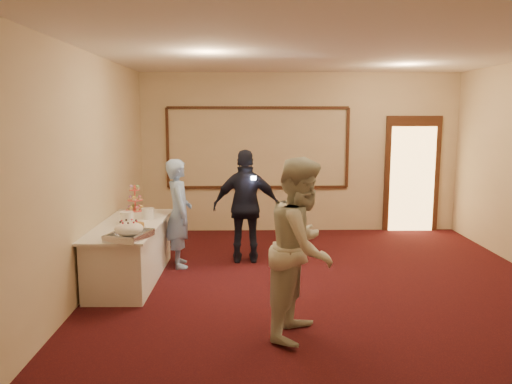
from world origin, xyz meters
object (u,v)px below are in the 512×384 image
at_px(man, 179,213).
at_px(woman, 302,248).
at_px(plate_stack_a, 127,218).
at_px(pavlova_tray, 129,231).
at_px(buffet_table, 131,251).
at_px(plate_stack_b, 148,213).
at_px(tart, 134,226).
at_px(cupcake_stand, 135,201).
at_px(guest, 247,206).

height_order(man, woman, woman).
relative_size(plate_stack_a, woman, 0.10).
bearing_deg(pavlova_tray, buffet_table, 102.70).
distance_m(pavlova_tray, plate_stack_a, 0.88).
relative_size(pavlova_tray, woman, 0.35).
bearing_deg(buffet_table, man, 45.83).
xyz_separation_m(plate_stack_a, plate_stack_b, (0.23, 0.29, -0.00)).
bearing_deg(pavlova_tray, tart, 97.01).
bearing_deg(plate_stack_a, buffet_table, -43.03).
bearing_deg(pavlova_tray, plate_stack_b, 89.98).
bearing_deg(cupcake_stand, pavlova_tray, -79.96).
height_order(plate_stack_b, woman, woman).
relative_size(pavlova_tray, plate_stack_a, 3.45).
relative_size(plate_stack_b, man, 0.11).
relative_size(plate_stack_a, plate_stack_b, 1.04).
relative_size(buffet_table, cupcake_stand, 4.93).
bearing_deg(plate_stack_a, man, 41.41).
bearing_deg(buffet_table, woman, -39.52).
xyz_separation_m(buffet_table, guest, (1.57, 0.80, 0.47)).
xyz_separation_m(man, guest, (0.99, 0.20, 0.06)).
distance_m(plate_stack_a, guest, 1.78).
height_order(pavlova_tray, woman, woman).
bearing_deg(woman, tart, 75.60).
height_order(plate_stack_b, tart, plate_stack_b).
distance_m(woman, guest, 2.61).
bearing_deg(man, pavlova_tray, 150.45).
xyz_separation_m(buffet_table, pavlova_tray, (0.18, -0.81, 0.47)).
xyz_separation_m(buffet_table, woman, (2.12, -1.75, 0.52)).
height_order(cupcake_stand, tart, cupcake_stand).
xyz_separation_m(tart, guest, (1.46, 1.05, 0.06)).
height_order(man, guest, guest).
xyz_separation_m(plate_stack_b, guest, (1.39, 0.46, 0.01)).
height_order(plate_stack_a, woman, woman).
height_order(buffet_table, plate_stack_a, plate_stack_a).
distance_m(buffet_table, pavlova_tray, 0.96).
relative_size(plate_stack_a, man, 0.12).
relative_size(buffet_table, pavlova_tray, 3.32).
height_order(cupcake_stand, woman, woman).
relative_size(buffet_table, man, 1.34).
xyz_separation_m(plate_stack_b, man, (0.40, 0.27, -0.05)).
xyz_separation_m(buffet_table, tart, (0.11, -0.25, 0.41)).
bearing_deg(plate_stack_b, pavlova_tray, -90.02).
xyz_separation_m(plate_stack_a, tart, (0.16, -0.29, -0.05)).
bearing_deg(man, plate_stack_b, 110.10).
distance_m(buffet_table, guest, 1.82).
distance_m(plate_stack_a, woman, 2.82).
xyz_separation_m(man, woman, (1.54, -2.35, 0.11)).
distance_m(pavlova_tray, cupcake_stand, 1.78).
relative_size(tart, woman, 0.17).
distance_m(cupcake_stand, guest, 1.70).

